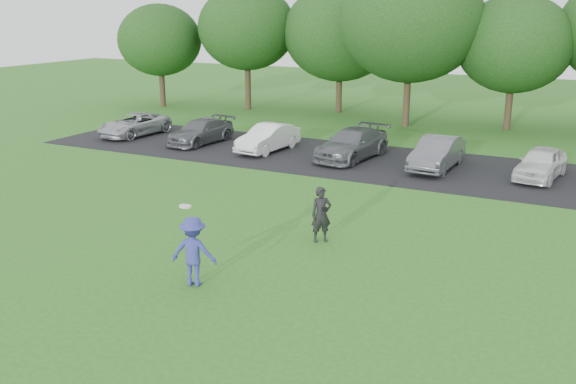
{
  "coord_description": "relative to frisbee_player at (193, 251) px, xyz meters",
  "views": [
    {
      "loc": [
        7.53,
        -11.59,
        6.21
      ],
      "look_at": [
        0.0,
        3.5,
        1.3
      ],
      "focal_mm": 40.0,
      "sensor_mm": 36.0,
      "label": 1
    }
  ],
  "objects": [
    {
      "name": "ground",
      "position": [
        0.5,
        0.34,
        -0.82
      ],
      "size": [
        100.0,
        100.0,
        0.0
      ],
      "primitive_type": "plane",
      "color": "#297020",
      "rests_on": "ground"
    },
    {
      "name": "frisbee_player",
      "position": [
        0.0,
        0.0,
        0.0
      ],
      "size": [
        1.18,
        0.86,
        2.01
      ],
      "color": "#353996",
      "rests_on": "ground"
    },
    {
      "name": "parked_cars",
      "position": [
        -0.57,
        13.42,
        -0.22
      ],
      "size": [
        28.26,
        4.48,
        1.24
      ],
      "color": "#AAADB2",
      "rests_on": "parking_lot"
    },
    {
      "name": "parking_lot",
      "position": [
        0.5,
        13.34,
        -0.81
      ],
      "size": [
        32.0,
        6.5,
        0.03
      ],
      "primitive_type": "cube",
      "color": "black",
      "rests_on": "ground"
    },
    {
      "name": "tree_row",
      "position": [
        2.01,
        23.1,
        4.09
      ],
      "size": [
        42.39,
        9.85,
        8.64
      ],
      "color": "#38281C",
      "rests_on": "ground"
    },
    {
      "name": "camera_bystander",
      "position": [
        1.47,
        3.91,
        -0.05
      ],
      "size": [
        0.67,
        0.64,
        1.54
      ],
      "color": "black",
      "rests_on": "ground"
    }
  ]
}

